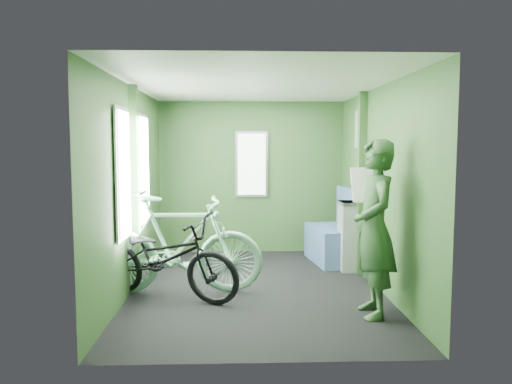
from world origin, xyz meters
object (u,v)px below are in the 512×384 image
bicycle_mint (179,295)px  waste_box (350,236)px  bench_seat (335,240)px  bicycle_black (164,300)px  passenger (374,228)px

bicycle_mint → waste_box: waste_box is taller
bicycle_mint → bench_seat: size_ratio=1.75×
bicycle_black → passenger: passenger is taller
waste_box → bicycle_black: bearing=-151.8°
bicycle_mint → bench_seat: bench_seat is taller
bicycle_mint → bench_seat: 2.52m
bicycle_black → bicycle_mint: 0.22m
bicycle_black → bicycle_mint: size_ratio=0.94×
bicycle_black → bench_seat: bearing=-28.9°
passenger → waste_box: passenger is taller
bicycle_mint → passenger: 2.25m
bicycle_black → passenger: (2.09, -0.56, 0.85)m
passenger → bench_seat: bearing=177.9°
bicycle_black → waste_box: waste_box is taller
passenger → waste_box: 1.82m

